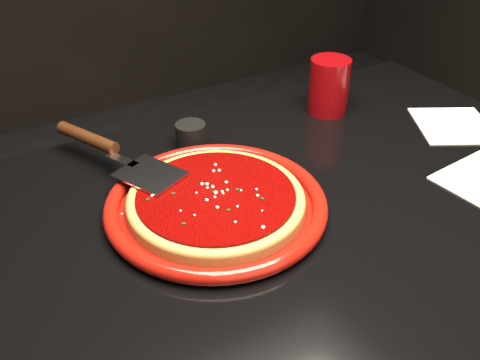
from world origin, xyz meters
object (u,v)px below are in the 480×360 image
object	(u,v)px
pizza_server	(117,152)
ramekin	(191,135)
cup	(329,86)
plate	(216,204)

from	to	relation	value
pizza_server	ramekin	xyz separation A→B (m)	(0.15, 0.03, -0.02)
pizza_server	cup	xyz separation A→B (m)	(0.45, 0.01, 0.01)
plate	cup	size ratio (longest dim) A/B	3.04
plate	pizza_server	bearing A→B (deg)	117.93
plate	cup	xyz separation A→B (m)	(0.36, 0.19, 0.04)
plate	ramekin	xyz separation A→B (m)	(0.06, 0.20, 0.01)
cup	ramekin	xyz separation A→B (m)	(-0.30, 0.02, -0.03)
pizza_server	ramekin	world-z (taller)	pizza_server
cup	ramekin	bearing A→B (deg)	176.99
plate	cup	distance (m)	0.41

